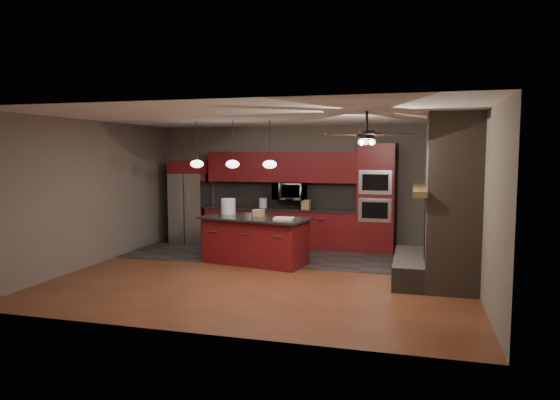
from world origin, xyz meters
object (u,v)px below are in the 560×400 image
(refrigerator, at_px, (191,202))
(kitchen_island, at_px, (255,240))
(oven_tower, at_px, (376,198))
(microwave, at_px, (290,191))
(counter_box, at_px, (306,204))
(white_bucket, at_px, (228,206))
(paint_tray, at_px, (284,218))
(cardboard_box, at_px, (258,213))
(counter_bucket, at_px, (263,203))
(paint_can, at_px, (249,216))

(refrigerator, relative_size, kitchen_island, 0.87)
(oven_tower, relative_size, kitchen_island, 1.05)
(microwave, bearing_deg, counter_box, -13.67)
(white_bucket, height_order, paint_tray, white_bucket)
(cardboard_box, height_order, counter_box, counter_box)
(oven_tower, bearing_deg, refrigerator, -179.04)
(cardboard_box, bearing_deg, oven_tower, 48.34)
(white_bucket, relative_size, counter_box, 1.50)
(microwave, xyz_separation_m, white_bucket, (-0.91, -1.56, -0.22))
(oven_tower, relative_size, cardboard_box, 11.51)
(counter_bucket, height_order, counter_box, counter_bucket)
(refrigerator, bearing_deg, kitchen_island, -38.61)
(oven_tower, height_order, counter_box, oven_tower)
(counter_bucket, bearing_deg, refrigerator, -177.43)
(white_bucket, distance_m, paint_tray, 1.42)
(paint_tray, bearing_deg, kitchen_island, 163.33)
(white_bucket, relative_size, paint_can, 1.97)
(refrigerator, height_order, paint_tray, refrigerator)
(oven_tower, height_order, paint_can, oven_tower)
(white_bucket, bearing_deg, kitchen_island, -26.55)
(kitchen_island, bearing_deg, paint_tray, -3.37)
(microwave, height_order, counter_box, microwave)
(paint_can, distance_m, paint_tray, 0.69)
(paint_can, bearing_deg, counter_box, 71.23)
(refrigerator, distance_m, white_bucket, 2.09)
(kitchen_island, distance_m, white_bucket, 0.99)
(oven_tower, bearing_deg, white_bucket, -152.54)
(white_bucket, xyz_separation_m, cardboard_box, (0.71, -0.18, -0.09))
(counter_bucket, bearing_deg, paint_can, -80.41)
(refrigerator, xyz_separation_m, counter_bucket, (1.81, 0.08, 0.02))
(white_bucket, relative_size, counter_bucket, 1.45)
(paint_tray, height_order, counter_bucket, counter_bucket)
(microwave, relative_size, cardboard_box, 3.54)
(cardboard_box, bearing_deg, kitchen_island, -84.33)
(oven_tower, xyz_separation_m, paint_can, (-2.25, -2.07, -0.22))
(microwave, xyz_separation_m, counter_bucket, (-0.63, -0.05, -0.29))
(paint_tray, bearing_deg, microwave, 98.66)
(refrigerator, xyz_separation_m, paint_tray, (2.84, -1.93, -0.05))
(kitchen_island, relative_size, paint_can, 14.10)
(white_bucket, bearing_deg, paint_can, -41.68)
(microwave, xyz_separation_m, paint_tray, (0.40, -2.06, -0.36))
(refrigerator, bearing_deg, paint_tray, -34.20)
(counter_box, bearing_deg, paint_can, -102.83)
(refrigerator, height_order, white_bucket, refrigerator)
(microwave, relative_size, paint_tray, 1.98)
(refrigerator, bearing_deg, paint_can, -42.67)
(kitchen_island, xyz_separation_m, counter_bucket, (-0.41, 1.86, 0.54))
(oven_tower, height_order, white_bucket, oven_tower)
(microwave, bearing_deg, paint_can, -97.43)
(microwave, xyz_separation_m, cardboard_box, (-0.20, -1.74, -0.31))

